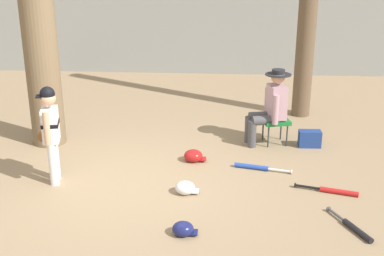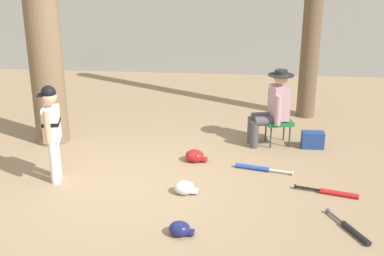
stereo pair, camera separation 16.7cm
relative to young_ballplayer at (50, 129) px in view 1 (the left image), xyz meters
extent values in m
plane|color=#937A5B|center=(1.03, -0.09, -0.74)|extent=(60.00, 60.00, 0.00)
cube|color=gray|center=(1.03, 6.47, 0.85)|extent=(18.00, 0.36, 3.19)
cone|color=brown|center=(-0.55, 1.39, -0.74)|extent=(0.70, 0.70, 0.31)
cone|color=brown|center=(3.65, 3.11, -0.74)|extent=(0.47, 0.47, 0.20)
cylinder|color=white|center=(0.03, -0.10, -0.45)|extent=(0.12, 0.12, 0.58)
cylinder|color=white|center=(-0.01, 0.08, -0.45)|extent=(0.12, 0.12, 0.58)
cube|color=white|center=(0.01, -0.01, 0.06)|extent=(0.27, 0.34, 0.44)
cube|color=black|center=(0.01, -0.01, 0.08)|extent=(0.28, 0.35, 0.05)
sphere|color=tan|center=(0.01, -0.01, 0.41)|extent=(0.20, 0.20, 0.20)
sphere|color=black|center=(0.01, -0.01, 0.47)|extent=(0.19, 0.19, 0.19)
cube|color=black|center=(-0.08, -0.03, 0.44)|extent=(0.13, 0.16, 0.02)
cylinder|color=tan|center=(0.05, -0.25, 0.10)|extent=(0.10, 0.10, 0.42)
cylinder|color=tan|center=(-0.08, 0.18, -0.02)|extent=(0.10, 0.10, 0.40)
ellipsoid|color=brown|center=(-0.14, 0.19, -0.18)|extent=(0.24, 0.17, 0.18)
cube|color=#196B2D|center=(3.04, 1.60, -0.36)|extent=(0.48, 0.48, 0.06)
cylinder|color=#333338|center=(2.92, 1.42, -0.55)|extent=(0.02, 0.02, 0.38)
cylinder|color=#333338|center=(2.86, 1.72, -0.55)|extent=(0.02, 0.02, 0.38)
cylinder|color=#333338|center=(3.22, 1.49, -0.55)|extent=(0.02, 0.02, 0.38)
cylinder|color=#333338|center=(3.15, 1.78, -0.55)|extent=(0.02, 0.02, 0.38)
cylinder|color=#47474C|center=(2.67, 1.42, -0.53)|extent=(0.13, 0.13, 0.43)
cylinder|color=#47474C|center=(2.63, 1.61, -0.53)|extent=(0.13, 0.13, 0.43)
cylinder|color=#47474C|center=(2.86, 1.46, -0.31)|extent=(0.42, 0.23, 0.15)
cylinder|color=#47474C|center=(2.82, 1.66, -0.31)|extent=(0.42, 0.23, 0.15)
cube|color=#B28C99|center=(3.04, 1.60, -0.05)|extent=(0.31, 0.40, 0.52)
cylinder|color=#B28C99|center=(3.01, 1.37, -0.11)|extent=(0.11, 0.11, 0.46)
cylinder|color=#B28C99|center=(2.91, 1.80, -0.11)|extent=(0.11, 0.11, 0.46)
sphere|color=tan|center=(3.04, 1.60, 0.35)|extent=(0.22, 0.22, 0.22)
cylinder|color=#232328|center=(3.04, 1.60, 0.38)|extent=(0.40, 0.40, 0.02)
cylinder|color=#232328|center=(3.04, 1.60, 0.41)|extent=(0.20, 0.20, 0.09)
cube|color=navy|center=(3.57, 1.49, -0.61)|extent=(0.35, 0.19, 0.26)
cylinder|color=#2347AD|center=(2.63, 0.58, -0.71)|extent=(0.48, 0.18, 0.07)
cylinder|color=silver|center=(3.02, 0.48, -0.71)|extent=(0.32, 0.11, 0.03)
cylinder|color=silver|center=(3.17, 0.44, -0.71)|extent=(0.03, 0.06, 0.06)
cylinder|color=black|center=(3.71, -1.05, -0.71)|extent=(0.25, 0.43, 0.07)
cylinder|color=#4C4C51|center=(3.55, -0.72, -0.71)|extent=(0.16, 0.28, 0.03)
cylinder|color=#4C4C51|center=(3.49, -0.58, -0.71)|extent=(0.06, 0.04, 0.06)
cylinder|color=red|center=(3.70, -0.12, -0.71)|extent=(0.47, 0.19, 0.07)
cylinder|color=black|center=(3.32, -0.01, -0.71)|extent=(0.31, 0.12, 0.03)
cylinder|color=black|center=(3.17, 0.03, -0.71)|extent=(0.03, 0.06, 0.06)
ellipsoid|color=silver|center=(1.76, -0.23, -0.67)|extent=(0.25, 0.23, 0.17)
cube|color=silver|center=(1.88, -0.23, -0.71)|extent=(0.10, 0.13, 0.02)
ellipsoid|color=navy|center=(1.82, -1.21, -0.67)|extent=(0.24, 0.21, 0.16)
cube|color=navy|center=(1.93, -1.21, -0.71)|extent=(0.10, 0.12, 0.02)
ellipsoid|color=#A81919|center=(1.79, 0.80, -0.66)|extent=(0.27, 0.25, 0.19)
cube|color=#A81919|center=(1.93, 0.80, -0.71)|extent=(0.11, 0.14, 0.02)
camera|label=1|loc=(2.24, -5.88, 2.16)|focal=46.60mm
camera|label=2|loc=(2.41, -5.87, 2.16)|focal=46.60mm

